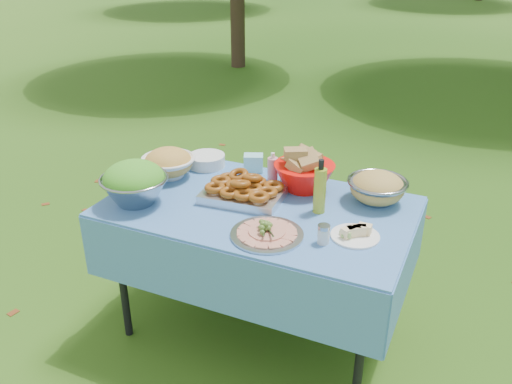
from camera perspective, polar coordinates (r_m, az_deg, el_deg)
ground at (r=3.04m, az=0.25°, el=-14.20°), size 80.00×80.00×0.00m
picnic_table at (r=2.81m, az=0.27°, el=-8.29°), size 1.46×0.86×0.76m
salad_bowl at (r=2.66m, az=-12.70°, el=0.97°), size 0.40×0.40×0.21m
pasta_bowl_white at (r=2.93m, az=-9.22°, el=3.08°), size 0.29×0.29×0.16m
plate_stack at (r=3.05m, az=-5.21°, el=3.34°), size 0.25×0.25×0.07m
wipes_box at (r=2.97m, az=-0.27°, el=3.08°), size 0.12×0.11×0.09m
sanitizer_bottle at (r=2.84m, az=1.77°, el=2.67°), size 0.07×0.07×0.16m
bread_bowl at (r=2.75m, az=5.12°, el=2.31°), size 0.32×0.32×0.21m
pasta_bowl_steel at (r=2.69m, az=12.65°, el=0.51°), size 0.29×0.29×0.15m
fried_tray at (r=2.66m, az=-1.38°, el=0.14°), size 0.41×0.30×0.09m
charcuterie_platter at (r=2.35m, az=1.17°, el=-3.83°), size 0.42×0.42×0.07m
oil_bottle at (r=2.52m, az=6.76°, el=0.60°), size 0.07×0.07×0.26m
cheese_plate at (r=2.38m, az=10.43°, el=-4.08°), size 0.22×0.22×0.06m
shaker at (r=2.31m, az=7.12°, el=-4.43°), size 0.07×0.07×0.09m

